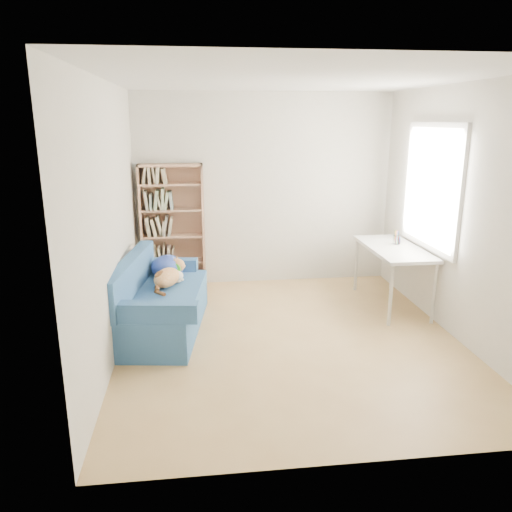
# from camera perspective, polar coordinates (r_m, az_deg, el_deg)

# --- Properties ---
(ground) EXTENTS (4.00, 4.00, 0.00)m
(ground) POSITION_cam_1_polar(r_m,az_deg,el_deg) (5.35, 3.85, -9.42)
(ground) COLOR #A9814C
(ground) RESTS_ON ground
(room_shell) EXTENTS (3.54, 4.04, 2.62)m
(room_shell) POSITION_cam_1_polar(r_m,az_deg,el_deg) (4.95, 5.25, 8.28)
(room_shell) COLOR silver
(room_shell) RESTS_ON ground
(sofa) EXTENTS (1.01, 1.77, 0.82)m
(sofa) POSITION_cam_1_polar(r_m,az_deg,el_deg) (5.57, -11.00, -5.08)
(sofa) COLOR navy
(sofa) RESTS_ON ground
(bookshelf) EXTENTS (0.84, 0.26, 1.68)m
(bookshelf) POSITION_cam_1_polar(r_m,az_deg,el_deg) (6.79, -9.46, 2.71)
(bookshelf) COLOR #AD7A5D
(bookshelf) RESTS_ON ground
(desk) EXTENTS (0.61, 1.32, 0.75)m
(desk) POSITION_cam_1_polar(r_m,az_deg,el_deg) (6.27, 15.45, 0.42)
(desk) COLOR silver
(desk) RESTS_ON ground
(pen_cup) EXTENTS (0.09, 0.09, 0.17)m
(pen_cup) POSITION_cam_1_polar(r_m,az_deg,el_deg) (6.40, 15.79, 1.90)
(pen_cup) COLOR white
(pen_cup) RESTS_ON desk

